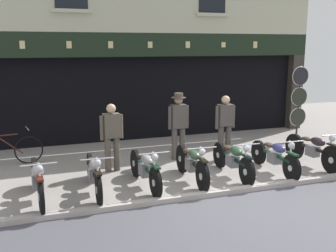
{
  "coord_description": "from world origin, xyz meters",
  "views": [
    {
      "loc": [
        -3.66,
        -6.69,
        2.95
      ],
      "look_at": [
        -0.27,
        2.71,
        0.92
      ],
      "focal_mm": 42.76,
      "sensor_mm": 36.0,
      "label": 1
    }
  ],
  "objects_px": {
    "advert_board_near": "(78,87)",
    "tyre_sign_pole": "(299,97)",
    "motorcycle_center_left": "(145,168)",
    "motorcycle_center": "(192,163)",
    "salesman_right": "(225,124)",
    "shopkeeper_center": "(178,122)",
    "leaning_bicycle": "(6,151)",
    "motorcycle_center_right": "(233,159)",
    "motorcycle_far_right": "(313,149)",
    "motorcycle_left": "(94,173)",
    "motorcycle_right": "(275,155)",
    "motorcycle_far_left": "(37,179)",
    "salesman_left": "(112,134)"
  },
  "relations": [
    {
      "from": "salesman_left",
      "to": "salesman_right",
      "type": "relative_size",
      "value": 0.96
    },
    {
      "from": "motorcycle_right",
      "to": "shopkeeper_center",
      "type": "height_order",
      "value": "shopkeeper_center"
    },
    {
      "from": "motorcycle_far_left",
      "to": "motorcycle_center_right",
      "type": "xyz_separation_m",
      "value": [
        4.22,
        0.03,
        -0.01
      ]
    },
    {
      "from": "motorcycle_left",
      "to": "tyre_sign_pole",
      "type": "bearing_deg",
      "value": -157.0
    },
    {
      "from": "salesman_left",
      "to": "salesman_right",
      "type": "bearing_deg",
      "value": 173.33
    },
    {
      "from": "motorcycle_far_right",
      "to": "motorcycle_center_left",
      "type": "bearing_deg",
      "value": -0.83
    },
    {
      "from": "shopkeeper_center",
      "to": "salesman_right",
      "type": "height_order",
      "value": "shopkeeper_center"
    },
    {
      "from": "salesman_right",
      "to": "advert_board_near",
      "type": "xyz_separation_m",
      "value": [
        -3.33,
        3.05,
        0.79
      ]
    },
    {
      "from": "shopkeeper_center",
      "to": "salesman_left",
      "type": "bearing_deg",
      "value": 11.82
    },
    {
      "from": "motorcycle_left",
      "to": "motorcycle_far_right",
      "type": "bearing_deg",
      "value": -177.07
    },
    {
      "from": "motorcycle_left",
      "to": "tyre_sign_pole",
      "type": "height_order",
      "value": "tyre_sign_pole"
    },
    {
      "from": "tyre_sign_pole",
      "to": "salesman_right",
      "type": "bearing_deg",
      "value": -159.49
    },
    {
      "from": "motorcycle_center_right",
      "to": "salesman_left",
      "type": "bearing_deg",
      "value": -25.52
    },
    {
      "from": "motorcycle_right",
      "to": "tyre_sign_pole",
      "type": "distance_m",
      "value": 3.8
    },
    {
      "from": "motorcycle_center",
      "to": "motorcycle_center_right",
      "type": "relative_size",
      "value": 1.0
    },
    {
      "from": "motorcycle_far_right",
      "to": "shopkeeper_center",
      "type": "bearing_deg",
      "value": -31.78
    },
    {
      "from": "advert_board_near",
      "to": "tyre_sign_pole",
      "type": "bearing_deg",
      "value": -15.9
    },
    {
      "from": "motorcycle_right",
      "to": "advert_board_near",
      "type": "height_order",
      "value": "advert_board_near"
    },
    {
      "from": "salesman_left",
      "to": "leaning_bicycle",
      "type": "relative_size",
      "value": 0.91
    },
    {
      "from": "motorcycle_left",
      "to": "leaning_bicycle",
      "type": "relative_size",
      "value": 1.17
    },
    {
      "from": "motorcycle_center_right",
      "to": "motorcycle_far_left",
      "type": "bearing_deg",
      "value": 3.0
    },
    {
      "from": "motorcycle_far_right",
      "to": "leaning_bicycle",
      "type": "bearing_deg",
      "value": -20.99
    },
    {
      "from": "motorcycle_left",
      "to": "motorcycle_far_right",
      "type": "xyz_separation_m",
      "value": [
        5.38,
        0.02,
        0.01
      ]
    },
    {
      "from": "motorcycle_center_left",
      "to": "tyre_sign_pole",
      "type": "bearing_deg",
      "value": -157.22
    },
    {
      "from": "motorcycle_far_left",
      "to": "tyre_sign_pole",
      "type": "height_order",
      "value": "tyre_sign_pole"
    },
    {
      "from": "advert_board_near",
      "to": "motorcycle_far_right",
      "type": "bearing_deg",
      "value": -40.59
    },
    {
      "from": "motorcycle_center_right",
      "to": "motorcycle_left",
      "type": "bearing_deg",
      "value": 2.37
    },
    {
      "from": "motorcycle_far_left",
      "to": "leaning_bicycle",
      "type": "relative_size",
      "value": 1.19
    },
    {
      "from": "motorcycle_center_left",
      "to": "motorcycle_center",
      "type": "relative_size",
      "value": 1.01
    },
    {
      "from": "salesman_left",
      "to": "tyre_sign_pole",
      "type": "distance_m",
      "value": 6.3
    },
    {
      "from": "motorcycle_center_left",
      "to": "motorcycle_center",
      "type": "height_order",
      "value": "motorcycle_center"
    },
    {
      "from": "motorcycle_center",
      "to": "leaning_bicycle",
      "type": "height_order",
      "value": "leaning_bicycle"
    },
    {
      "from": "motorcycle_left",
      "to": "shopkeeper_center",
      "type": "distance_m",
      "value": 3.09
    },
    {
      "from": "motorcycle_far_left",
      "to": "motorcycle_left",
      "type": "relative_size",
      "value": 1.02
    },
    {
      "from": "motorcycle_center",
      "to": "advert_board_near",
      "type": "bearing_deg",
      "value": -64.01
    },
    {
      "from": "motorcycle_center",
      "to": "salesman_right",
      "type": "relative_size",
      "value": 1.19
    },
    {
      "from": "motorcycle_center_right",
      "to": "advert_board_near",
      "type": "bearing_deg",
      "value": -54.42
    },
    {
      "from": "shopkeeper_center",
      "to": "leaning_bicycle",
      "type": "xyz_separation_m",
      "value": [
        -4.23,
        0.87,
        -0.6
      ]
    },
    {
      "from": "motorcycle_far_right",
      "to": "salesman_right",
      "type": "bearing_deg",
      "value": -37.55
    },
    {
      "from": "salesman_left",
      "to": "shopkeeper_center",
      "type": "height_order",
      "value": "shopkeeper_center"
    },
    {
      "from": "motorcycle_center_left",
      "to": "shopkeeper_center",
      "type": "relative_size",
      "value": 1.16
    },
    {
      "from": "motorcycle_far_right",
      "to": "tyre_sign_pole",
      "type": "height_order",
      "value": "tyre_sign_pole"
    },
    {
      "from": "motorcycle_left",
      "to": "salesman_right",
      "type": "height_order",
      "value": "salesman_right"
    },
    {
      "from": "motorcycle_center_left",
      "to": "motorcycle_center_right",
      "type": "height_order",
      "value": "same"
    },
    {
      "from": "salesman_right",
      "to": "advert_board_near",
      "type": "relative_size",
      "value": 1.6
    },
    {
      "from": "motorcycle_center_right",
      "to": "motorcycle_right",
      "type": "bearing_deg",
      "value": 178.93
    },
    {
      "from": "motorcycle_far_left",
      "to": "motorcycle_right",
      "type": "xyz_separation_m",
      "value": [
        5.29,
        -0.04,
        -0.02
      ]
    },
    {
      "from": "motorcycle_center_left",
      "to": "motorcycle_far_right",
      "type": "distance_m",
      "value": 4.31
    },
    {
      "from": "motorcycle_right",
      "to": "tyre_sign_pole",
      "type": "relative_size",
      "value": 0.87
    },
    {
      "from": "salesman_right",
      "to": "advert_board_near",
      "type": "distance_m",
      "value": 4.58
    }
  ]
}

